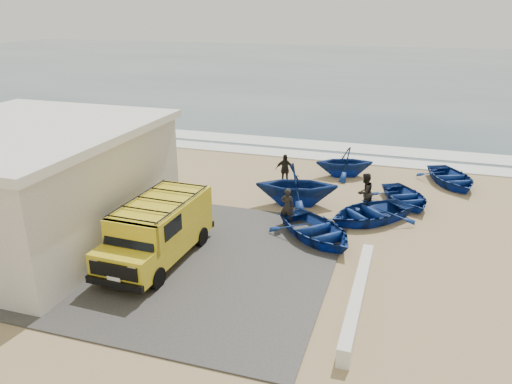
# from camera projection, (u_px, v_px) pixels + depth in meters

# --- Properties ---
(ground) EXTENTS (160.00, 160.00, 0.00)m
(ground) POSITION_uv_depth(u_px,v_px,m) (234.00, 240.00, 19.02)
(ground) COLOR tan
(slab) EXTENTS (12.00, 10.00, 0.05)m
(slab) POSITION_uv_depth(u_px,v_px,m) (163.00, 255.00, 17.80)
(slab) COLOR #42403D
(slab) RESTS_ON ground
(ocean) EXTENTS (180.00, 88.00, 0.01)m
(ocean) POSITION_uv_depth(u_px,v_px,m) (373.00, 70.00, 68.98)
(ocean) COLOR #385166
(ocean) RESTS_ON ground
(surf_line) EXTENTS (180.00, 1.60, 0.06)m
(surf_line) POSITION_uv_depth(u_px,v_px,m) (303.00, 155.00, 29.72)
(surf_line) COLOR white
(surf_line) RESTS_ON ground
(surf_wash) EXTENTS (180.00, 2.20, 0.04)m
(surf_wash) POSITION_uv_depth(u_px,v_px,m) (312.00, 145.00, 31.95)
(surf_wash) COLOR white
(surf_wash) RESTS_ON ground
(building) EXTENTS (8.40, 9.40, 4.30)m
(building) POSITION_uv_depth(u_px,v_px,m) (27.00, 183.00, 18.61)
(building) COLOR silver
(building) RESTS_ON ground
(parapet) EXTENTS (0.35, 6.00, 0.55)m
(parapet) POSITION_uv_depth(u_px,v_px,m) (358.00, 296.00, 14.83)
(parapet) COLOR silver
(parapet) RESTS_ON ground
(van) EXTENTS (2.20, 5.14, 2.17)m
(van) POSITION_uv_depth(u_px,v_px,m) (158.00, 229.00, 17.19)
(van) COLOR yellow
(van) RESTS_ON ground
(boat_near_left) EXTENTS (4.65, 4.62, 0.79)m
(boat_near_left) POSITION_uv_depth(u_px,v_px,m) (316.00, 230.00, 18.92)
(boat_near_left) COLOR navy
(boat_near_left) RESTS_ON ground
(boat_near_right) EXTENTS (4.61, 4.61, 0.79)m
(boat_near_right) POSITION_uv_depth(u_px,v_px,m) (369.00, 212.00, 20.54)
(boat_near_right) COLOR navy
(boat_near_right) RESTS_ON ground
(boat_mid_left) EXTENTS (4.20, 3.83, 1.90)m
(boat_mid_left) POSITION_uv_depth(u_px,v_px,m) (297.00, 185.00, 22.04)
(boat_mid_left) COLOR navy
(boat_mid_left) RESTS_ON ground
(boat_mid_right) EXTENTS (3.60, 3.97, 0.67)m
(boat_mid_right) POSITION_uv_depth(u_px,v_px,m) (406.00, 197.00, 22.34)
(boat_mid_right) COLOR navy
(boat_mid_right) RESTS_ON ground
(boat_far_left) EXTENTS (3.60, 3.34, 1.55)m
(boat_far_left) POSITION_uv_depth(u_px,v_px,m) (345.00, 162.00, 25.86)
(boat_far_left) COLOR navy
(boat_far_left) RESTS_ON ground
(boat_far_right) EXTENTS (3.85, 4.40, 0.76)m
(boat_far_right) POSITION_uv_depth(u_px,v_px,m) (451.00, 178.00, 24.69)
(boat_far_right) COLOR navy
(boat_far_right) RESTS_ON ground
(fisherman_front) EXTENTS (0.58, 0.39, 1.57)m
(fisherman_front) POSITION_uv_depth(u_px,v_px,m) (287.00, 207.00, 20.06)
(fisherman_front) COLOR black
(fisherman_front) RESTS_ON ground
(fisherman_middle) EXTENTS (1.01, 1.06, 1.72)m
(fisherman_middle) POSITION_uv_depth(u_px,v_px,m) (365.00, 192.00, 21.40)
(fisherman_middle) COLOR black
(fisherman_middle) RESTS_ON ground
(fisherman_back) EXTENTS (0.98, 0.54, 1.59)m
(fisherman_back) POSITION_uv_depth(u_px,v_px,m) (285.00, 170.00, 24.55)
(fisherman_back) COLOR black
(fisherman_back) RESTS_ON ground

